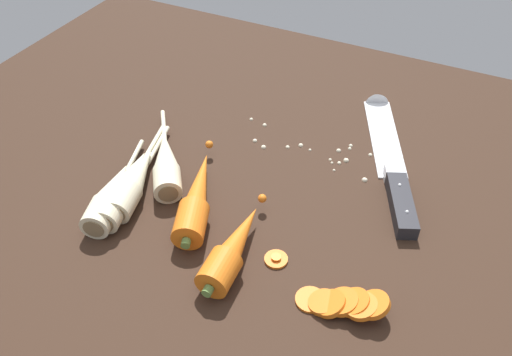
{
  "coord_description": "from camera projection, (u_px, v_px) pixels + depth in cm",
  "views": [
    {
      "loc": [
        25.15,
        -53.74,
        53.16
      ],
      "look_at": [
        0.0,
        -2.0,
        1.5
      ],
      "focal_mm": 37.7,
      "sensor_mm": 36.0,
      "label": 1
    }
  ],
  "objects": [
    {
      "name": "parsnip_front",
      "position": [
        134.0,
        181.0,
        0.76
      ],
      "size": [
        7.24,
        20.82,
        4.0
      ],
      "color": "beige",
      "rests_on": "ground_plane"
    },
    {
      "name": "mince_crumbs",
      "position": [
        313.0,
        149.0,
        0.84
      ],
      "size": [
        22.57,
        7.62,
        0.86
      ],
      "color": "beige",
      "rests_on": "ground_plane"
    },
    {
      "name": "parsnip_mid_right",
      "position": [
        166.0,
        162.0,
        0.79
      ],
      "size": [
        14.29,
        18.65,
        4.0
      ],
      "color": "beige",
      "rests_on": "ground_plane"
    },
    {
      "name": "parsnip_back",
      "position": [
        125.0,
        186.0,
        0.75
      ],
      "size": [
        7.73,
        22.84,
        4.0
      ],
      "color": "beige",
      "rests_on": "ground_plane"
    },
    {
      "name": "whole_carrot_second",
      "position": [
        233.0,
        248.0,
        0.67
      ],
      "size": [
        4.87,
        17.74,
        4.2
      ],
      "color": "orange",
      "rests_on": "ground_plane"
    },
    {
      "name": "whole_carrot",
      "position": [
        197.0,
        197.0,
        0.73
      ],
      "size": [
        9.93,
        19.93,
        4.2
      ],
      "color": "orange",
      "rests_on": "ground_plane"
    },
    {
      "name": "parsnip_mid_left",
      "position": [
        111.0,
        195.0,
        0.74
      ],
      "size": [
        8.01,
        19.54,
        4.0
      ],
      "color": "beige",
      "rests_on": "ground_plane"
    },
    {
      "name": "chefs_knife",
      "position": [
        388.0,
        151.0,
        0.83
      ],
      "size": [
        16.93,
        33.17,
        4.18
      ],
      "color": "silver",
      "rests_on": "ground_plane"
    },
    {
      "name": "carrot_slice_stray_near",
      "position": [
        276.0,
        258.0,
        0.68
      ],
      "size": [
        3.01,
        3.01,
        0.7
      ],
      "color": "orange",
      "rests_on": "ground_plane"
    },
    {
      "name": "carrot_slice_stack",
      "position": [
        343.0,
        303.0,
        0.62
      ],
      "size": [
        10.82,
        5.22,
        3.53
      ],
      "color": "orange",
      "rests_on": "ground_plane"
    },
    {
      "name": "ground_plane",
      "position": [
        262.0,
        187.0,
        0.81
      ],
      "size": [
        120.0,
        90.0,
        4.0
      ],
      "primitive_type": "cube",
      "color": "#332116"
    }
  ]
}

